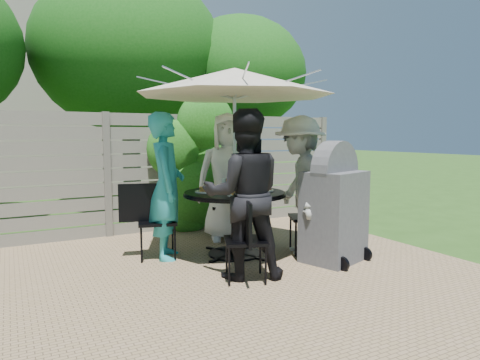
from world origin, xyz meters
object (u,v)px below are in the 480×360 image
person_front (244,195)px  plate_right (263,189)px  patio_table (235,211)px  chair_front (246,257)px  coffee_cup (240,185)px  umbrella (234,82)px  chair_left (156,236)px  syrup_jug (229,185)px  glass_back (224,184)px  plate_back (231,186)px  chair_right (310,231)px  glass_right (254,185)px  person_back (228,177)px  plate_front (238,194)px  plate_left (205,190)px  chair_back (227,218)px  person_left (167,186)px  person_right (300,186)px  glass_front (246,188)px  bbq_grill (334,207)px

person_front → plate_right: 0.91m
patio_table → chair_front: (-0.35, -0.90, -0.30)m
patio_table → coffee_cup: 0.39m
umbrella → chair_front: umbrella is taller
chair_left → syrup_jug: 1.10m
glass_back → plate_right: bearing=-50.2°
patio_table → plate_back: 0.45m
chair_right → coffee_cup: (-0.73, 0.52, 0.59)m
person_front → glass_back: person_front is taller
chair_front → glass_right: glass_right is taller
person_back → glass_right: size_ratio=13.08×
plate_front → chair_left: bearing=138.6°
plate_left → coffee_cup: coffee_cup is taller
chair_back → person_left: 1.41m
coffee_cup → person_right: bearing=-37.8°
patio_table → chair_back: size_ratio=1.64×
patio_table → plate_front: size_ratio=6.18×
patio_table → plate_left: plate_left is taller
chair_front → glass_front: glass_front is taller
patio_table → person_back: person_back is taller
chair_back → syrup_jug: size_ratio=6.11×
plate_front → syrup_jug: (0.09, 0.40, 0.06)m
glass_right → glass_front: bearing=-134.0°
chair_back → plate_right: chair_back is taller
chair_right → coffee_cup: bearing=-9.6°
plate_left → person_left: bearing=159.0°
syrup_jug → person_left: bearing=162.7°
plate_right → person_left: bearing=159.0°
person_back → plate_right: (0.04, -0.90, -0.08)m
chair_back → plate_front: (-0.48, -1.24, 0.55)m
chair_front → person_front: size_ratio=0.49×
glass_front → chair_left: bearing=145.4°
chair_right → plate_right: size_ratio=3.64×
plate_front → plate_right: size_ratio=1.00×
person_back → person_front: bearing=-90.0°
plate_left → bbq_grill: bbq_grill is taller
chair_left → chair_front: bearing=-50.7°
plate_back → glass_right: glass_right is taller
person_left → plate_right: (1.11, -0.43, -0.05)m
patio_table → chair_left: size_ratio=1.72×
umbrella → glass_right: bearing=1.0°
syrup_jug → plate_front: bearing=-102.7°
syrup_jug → plate_back: bearing=58.0°
chair_front → glass_front: size_ratio=6.27×
umbrella → glass_right: (0.28, 0.00, -1.26)m
plate_left → glass_right: glass_right is taller
umbrella → glass_front: 1.29m
person_back → plate_back: person_back is taller
plate_back → bbq_grill: bearing=-54.7°
chair_back → chair_left: (-1.25, -0.56, -0.01)m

